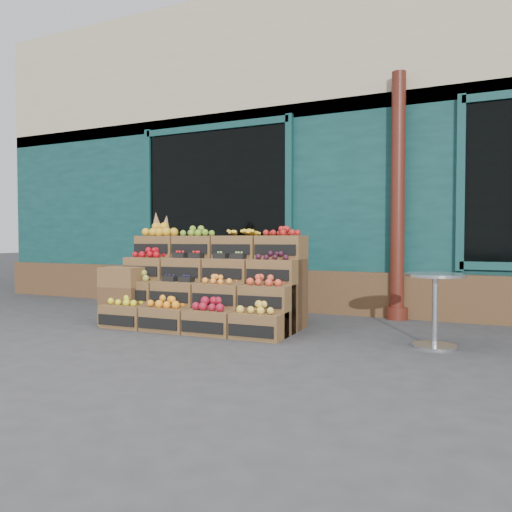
% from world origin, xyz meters
% --- Properties ---
extents(ground, '(60.00, 60.00, 0.00)m').
position_xyz_m(ground, '(0.00, 0.00, 0.00)').
color(ground, '#363638').
rests_on(ground, ground).
extents(shop_facade, '(12.00, 6.24, 4.80)m').
position_xyz_m(shop_facade, '(0.00, 5.11, 2.40)').
color(shop_facade, '#113939').
rests_on(shop_facade, ground).
extents(crate_display, '(2.28, 1.17, 1.41)m').
position_xyz_m(crate_display, '(-0.79, 0.58, 0.43)').
color(crate_display, brown).
rests_on(crate_display, ground).
extents(spare_crates, '(0.50, 0.37, 0.71)m').
position_xyz_m(spare_crates, '(-1.76, 0.17, 0.35)').
color(spare_crates, brown).
rests_on(spare_crates, ground).
extents(bistro_table, '(0.57, 0.57, 0.72)m').
position_xyz_m(bistro_table, '(1.82, 0.46, 0.45)').
color(bistro_table, silver).
rests_on(bistro_table, ground).
extents(shopkeeper, '(0.87, 0.72, 2.05)m').
position_xyz_m(shopkeeper, '(-1.24, 2.79, 1.02)').
color(shopkeeper, '#1F6D35').
rests_on(shopkeeper, ground).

